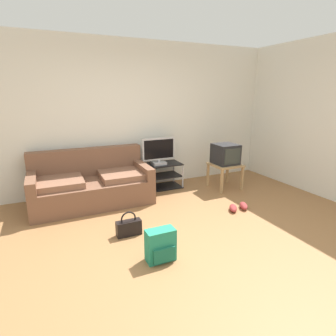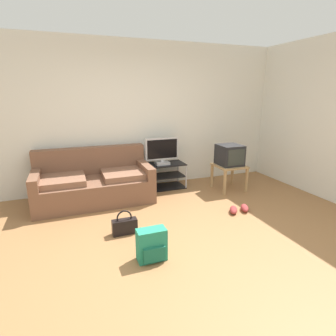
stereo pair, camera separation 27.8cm
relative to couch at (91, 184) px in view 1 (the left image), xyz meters
name	(u,v)px [view 1 (the left image)]	position (x,y,z in m)	size (l,w,h in m)	color
ground_plane	(184,250)	(0.73, -1.92, -0.32)	(9.00, 9.80, 0.02)	olive
wall_back	(123,117)	(0.73, 0.53, 1.04)	(9.00, 0.10, 2.70)	silver
wall_right	(316,118)	(3.78, -1.08, 1.04)	(0.10, 3.60, 2.70)	silver
couch	(91,184)	(0.00, 0.00, 0.00)	(1.89, 0.94, 0.86)	brown
tv_stand	(158,176)	(1.28, 0.19, -0.07)	(0.88, 0.44, 0.48)	black
flat_tv	(159,152)	(1.28, 0.17, 0.41)	(0.64, 0.22, 0.50)	#B2B2B7
side_table	(225,168)	(2.44, -0.34, 0.09)	(0.52, 0.52, 0.48)	tan
crt_tv	(225,154)	(2.44, -0.32, 0.36)	(0.41, 0.43, 0.38)	#232326
backpack	(161,245)	(0.40, -2.00, -0.13)	(0.32, 0.24, 0.36)	#238466
handbag	(129,227)	(0.24, -1.33, -0.20)	(0.32, 0.12, 0.33)	black
sneakers_pair	(238,207)	(2.04, -1.27, -0.27)	(0.43, 0.28, 0.09)	#993333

